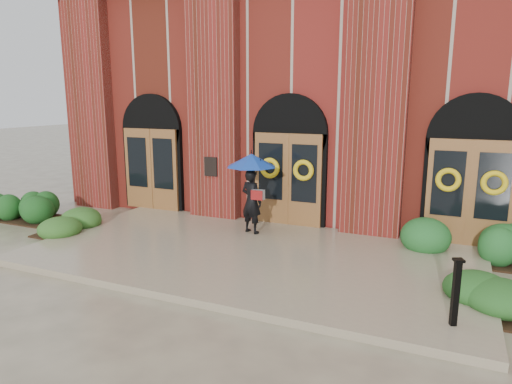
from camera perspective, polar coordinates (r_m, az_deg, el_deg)
The scene contains 9 objects.
ground at distance 10.37m, azimuth -1.28°, elevation -8.51°, with size 90.00×90.00×0.00m, color tan.
landing at distance 10.47m, azimuth -0.93°, elevation -7.87°, with size 10.00×5.30×0.15m, color gray.
church_building at distance 18.07m, azimuth 10.76°, elevation 11.27°, with size 16.20×12.53×7.00m.
man_with_umbrella at distance 11.55m, azimuth -0.57°, elevation 1.76°, with size 1.58×1.58×2.05m.
metal_post at distance 7.69m, azimuth 23.70°, elevation -11.24°, with size 0.19×0.19×1.07m.
hedge_wall_left at distance 15.67m, azimuth -27.83°, elevation -1.47°, with size 2.92×1.17×0.75m, color #184818.
hedge_wall_right at distance 11.51m, azimuth 28.23°, elevation -5.74°, with size 3.18×1.27×0.82m, color #205B24.
hedge_front_left at distance 13.18m, azimuth -21.87°, elevation -3.71°, with size 1.52×1.30×0.54m, color #2C5A1F.
hedge_front_right at distance 8.98m, azimuth 28.73°, elevation -11.46°, with size 1.54×1.32×0.54m, color #22521D.
Camera 1 is at (4.12, -8.81, 3.59)m, focal length 32.00 mm.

